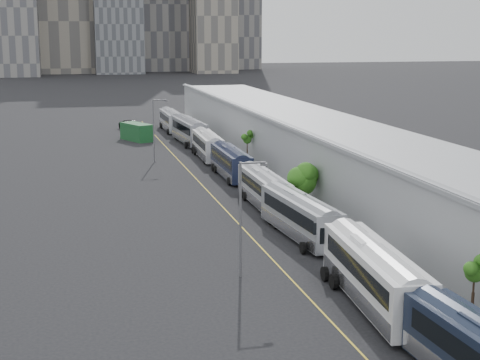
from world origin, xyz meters
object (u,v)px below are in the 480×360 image
object	(u,v)px
street_lamp_near	(243,211)
shipping_container	(137,132)
bus_6	(208,148)
suv	(131,125)
bus_7	(189,133)
street_lamp_far	(155,126)
bus_3	(300,220)
bus_5	(231,165)
bus_2	(374,280)
bus_8	(171,122)
bus_4	(264,192)

from	to	relation	value
street_lamp_near	shipping_container	size ratio (longest dim) A/B	1.29
bus_6	suv	world-z (taller)	bus_6
bus_7	suv	bearing A→B (deg)	108.32
street_lamp_far	bus_3	bearing A→B (deg)	-79.77
bus_3	bus_6	xyz separation A→B (m)	(0.15, 40.88, -0.03)
bus_6	bus_7	size ratio (longest dim) A/B	0.90
bus_3	bus_5	xyz separation A→B (m)	(0.21, 26.93, -0.03)
shipping_container	street_lamp_near	bearing A→B (deg)	-113.56
suv	bus_2	bearing A→B (deg)	-99.86
street_lamp_far	bus_7	bearing A→B (deg)	65.03
bus_2	street_lamp_near	xyz separation A→B (m)	(-6.67, 7.49, 3.13)
bus_3	street_lamp_near	world-z (taller)	street_lamp_near
bus_2	bus_6	bearing A→B (deg)	93.91
bus_6	bus_8	distance (m)	30.08
bus_4	bus_5	distance (m)	15.45
bus_8	bus_6	bearing A→B (deg)	-89.15
shipping_container	bus_6	bearing A→B (deg)	-92.48
bus_7	street_lamp_near	xyz separation A→B (m)	(-7.17, -63.88, 3.14)
bus_5	street_lamp_near	xyz separation A→B (m)	(-7.32, -35.61, 3.30)
bus_3	street_lamp_far	distance (m)	40.48
bus_8	street_lamp_far	xyz separation A→B (m)	(-6.73, -31.25, 3.34)
bus_3	bus_6	size ratio (longest dim) A/B	1.03
street_lamp_near	bus_8	bearing A→B (deg)	85.21
bus_4	bus_2	bearing A→B (deg)	-90.78
street_lamp_far	shipping_container	bearing A→B (deg)	91.07
bus_7	bus_8	xyz separation A→B (m)	(-0.50, 15.75, -0.14)
street_lamp_near	bus_2	bearing A→B (deg)	-48.33
shipping_container	bus_4	bearing A→B (deg)	-105.11
bus_2	bus_4	bearing A→B (deg)	93.49
bus_2	bus_8	world-z (taller)	bus_2
bus_5	street_lamp_far	bearing A→B (deg)	120.22
suv	street_lamp_far	bearing A→B (deg)	-104.08
bus_6	bus_8	xyz separation A→B (m)	(-0.59, 30.08, 0.02)
bus_6	street_lamp_near	distance (m)	50.19
bus_5	bus_6	distance (m)	13.95
street_lamp_far	suv	bearing A→B (deg)	90.09
bus_7	bus_4	bearing A→B (deg)	-93.06
bus_3	bus_5	bearing A→B (deg)	85.54
street_lamp_far	bus_8	bearing A→B (deg)	77.85
bus_5	suv	bearing A→B (deg)	99.22
bus_8	bus_7	bearing A→B (deg)	-88.47
bus_3	bus_4	distance (m)	11.48
bus_3	street_lamp_near	xyz separation A→B (m)	(-7.11, -8.68, 3.27)
street_lamp_near	suv	bearing A→B (deg)	90.07
street_lamp_near	bus_7	bearing A→B (deg)	83.59
bus_5	bus_8	distance (m)	44.03
bus_3	shipping_container	xyz separation A→B (m)	(-7.55, 60.48, -0.17)
bus_4	bus_8	size ratio (longest dim) A/B	0.97
bus_5	bus_7	xyz separation A→B (m)	(-0.15, 28.28, 0.16)
bus_3	street_lamp_far	bearing A→B (deg)	96.21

